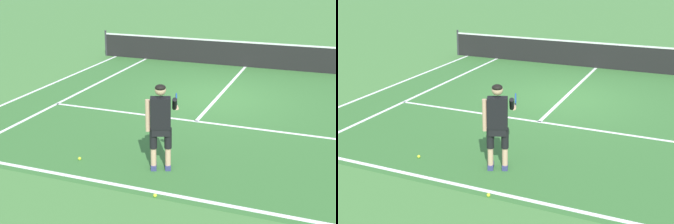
% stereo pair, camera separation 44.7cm
% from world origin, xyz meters
% --- Properties ---
extents(ground_plane, '(80.00, 80.00, 0.00)m').
position_xyz_m(ground_plane, '(0.00, 0.00, 0.00)').
color(ground_plane, '#477F3D').
extents(court_inner_surface, '(10.98, 10.49, 0.00)m').
position_xyz_m(court_inner_surface, '(0.00, -0.90, 0.00)').
color(court_inner_surface, '#387033').
rests_on(court_inner_surface, ground).
extents(line_baseline, '(10.98, 0.10, 0.01)m').
position_xyz_m(line_baseline, '(0.00, -5.95, 0.00)').
color(line_baseline, white).
rests_on(line_baseline, ground).
extents(line_service, '(8.23, 0.10, 0.01)m').
position_xyz_m(line_service, '(0.00, -2.26, 0.00)').
color(line_service, white).
rests_on(line_service, ground).
extents(line_centre_service, '(0.10, 6.40, 0.01)m').
position_xyz_m(line_centre_service, '(0.00, 0.94, 0.00)').
color(line_centre_service, white).
rests_on(line_centre_service, ground).
extents(line_singles_left, '(0.10, 10.09, 0.01)m').
position_xyz_m(line_singles_left, '(-4.12, -0.90, 0.00)').
color(line_singles_left, white).
rests_on(line_singles_left, ground).
extents(line_doubles_left, '(0.10, 10.09, 0.01)m').
position_xyz_m(line_doubles_left, '(-5.49, -0.90, 0.00)').
color(line_doubles_left, white).
rests_on(line_doubles_left, ground).
extents(tennis_net, '(11.96, 0.08, 1.07)m').
position_xyz_m(tennis_net, '(0.00, 4.14, 0.50)').
color(tennis_net, '#333338').
rests_on(tennis_net, ground).
extents(tennis_player, '(0.57, 1.23, 1.71)m').
position_xyz_m(tennis_player, '(0.14, -5.04, 0.99)').
color(tennis_player, navy).
rests_on(tennis_player, ground).
extents(tennis_ball_near_feet, '(0.07, 0.07, 0.07)m').
position_xyz_m(tennis_ball_near_feet, '(-1.56, -5.26, 0.03)').
color(tennis_ball_near_feet, '#CCE02D').
rests_on(tennis_ball_near_feet, ground).
extents(tennis_ball_by_baseline, '(0.07, 0.07, 0.07)m').
position_xyz_m(tennis_ball_by_baseline, '(0.44, -6.11, 0.03)').
color(tennis_ball_by_baseline, '#CCE02D').
rests_on(tennis_ball_by_baseline, ground).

